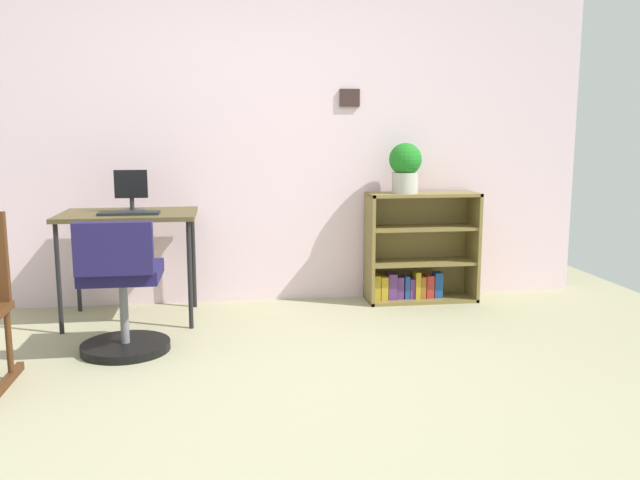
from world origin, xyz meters
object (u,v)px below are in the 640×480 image
monitor (131,191)px  keyboard (129,213)px  office_chair (122,295)px  desk (129,222)px  potted_plant_on_shelf (405,166)px  bookshelf_low (418,252)px

monitor → keyboard: (0.00, -0.17, -0.13)m
office_chair → desk: bearing=93.7°
potted_plant_on_shelf → monitor: bearing=-175.6°
office_chair → bookshelf_low: 2.29m
keyboard → bookshelf_low: bookshelf_low is taller
monitor → bookshelf_low: size_ratio=0.34×
monitor → potted_plant_on_shelf: size_ratio=0.76×
desk → monitor: (0.02, 0.05, 0.20)m
desk → keyboard: (0.02, -0.12, 0.07)m
desk → office_chair: 0.81m
keyboard → bookshelf_low: bearing=10.4°
monitor → keyboard: bearing=-88.9°
keyboard → potted_plant_on_shelf: potted_plant_on_shelf is taller
desk → bookshelf_low: bearing=7.1°
keyboard → potted_plant_on_shelf: 2.01m
bookshelf_low → potted_plant_on_shelf: potted_plant_on_shelf is taller
monitor → bookshelf_low: (2.09, 0.21, -0.52)m
desk → potted_plant_on_shelf: potted_plant_on_shelf is taller
desk → keyboard: size_ratio=2.31×
monitor → office_chair: (0.03, -0.79, -0.53)m
monitor → potted_plant_on_shelf: 1.97m
office_chair → bookshelf_low: bearing=25.9°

